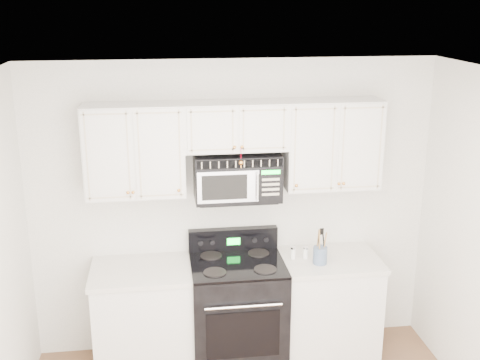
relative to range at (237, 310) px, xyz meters
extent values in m
cube|color=silver|center=(0.01, -1.42, 2.12)|extent=(3.50, 3.50, 0.01)
cube|color=white|center=(0.01, 0.33, 0.82)|extent=(3.50, 0.01, 2.60)
cube|color=silver|center=(-0.79, 0.02, -0.04)|extent=(0.82, 0.63, 0.88)
cube|color=silver|center=(-0.79, 0.02, 0.42)|extent=(0.86, 0.65, 0.04)
cube|color=black|center=(-0.79, 0.06, -0.43)|extent=(0.82, 0.55, 0.10)
cube|color=silver|center=(0.81, 0.02, -0.04)|extent=(0.82, 0.63, 0.88)
cube|color=silver|center=(0.81, 0.02, 0.42)|extent=(0.86, 0.65, 0.04)
cube|color=black|center=(0.81, 0.06, -0.43)|extent=(0.82, 0.55, 0.10)
cube|color=black|center=(0.00, -0.01, -0.02)|extent=(0.79, 0.67, 0.92)
cube|color=black|center=(0.00, -0.35, -0.03)|extent=(0.60, 0.01, 0.42)
cylinder|color=silver|center=(0.00, -0.37, 0.24)|extent=(0.62, 0.02, 0.02)
cube|color=black|center=(0.00, -0.01, 0.44)|extent=(0.79, 0.67, 0.02)
cube|color=black|center=(0.00, 0.29, 0.54)|extent=(0.79, 0.08, 0.21)
cube|color=#0CFF33|center=(0.00, 0.25, 0.54)|extent=(0.11, 0.00, 0.06)
cube|color=silver|center=(-0.81, 0.17, 1.41)|extent=(0.80, 0.33, 0.75)
cube|color=silver|center=(0.83, 0.17, 1.41)|extent=(0.80, 0.33, 0.75)
cube|color=silver|center=(0.01, 0.17, 1.59)|extent=(0.84, 0.33, 0.39)
sphere|color=orange|center=(-0.83, -0.02, 1.12)|extent=(0.03, 0.03, 0.03)
sphere|color=orange|center=(-0.47, -0.02, 1.12)|extent=(0.03, 0.03, 0.03)
sphere|color=orange|center=(0.49, -0.02, 1.12)|extent=(0.03, 0.03, 0.03)
sphere|color=orange|center=(0.85, -0.02, 1.12)|extent=(0.03, 0.03, 0.03)
sphere|color=orange|center=(-0.02, -0.02, 1.46)|extent=(0.03, 0.03, 0.03)
sphere|color=orange|center=(0.04, -0.02, 1.46)|extent=(0.03, 0.03, 0.03)
cylinder|color=#AB0017|center=(0.03, -0.02, 1.39)|extent=(0.00, 0.00, 0.12)
sphere|color=orange|center=(0.03, -0.02, 1.33)|extent=(0.04, 0.04, 0.04)
cube|color=black|center=(0.02, 0.15, 1.16)|extent=(0.71, 0.36, 0.39)
cube|color=#C1B39E|center=(0.02, -0.02, 1.32)|extent=(0.69, 0.01, 0.07)
cube|color=#B8B7C1|center=(-0.08, -0.03, 1.13)|extent=(0.50, 0.01, 0.26)
cube|color=black|center=(-0.11, -0.03, 1.13)|extent=(0.37, 0.01, 0.21)
cube|color=black|center=(0.27, -0.03, 1.13)|extent=(0.19, 0.01, 0.26)
cube|color=#0CFF33|center=(0.27, -0.04, 1.24)|extent=(0.15, 0.00, 0.03)
cylinder|color=silver|center=(0.16, -0.06, 1.13)|extent=(0.02, 0.02, 0.23)
cylinder|color=slate|center=(0.69, -0.08, 0.51)|extent=(0.12, 0.12, 0.15)
cylinder|color=olive|center=(0.73, -0.08, 0.58)|extent=(0.01, 0.01, 0.26)
cylinder|color=black|center=(0.68, -0.05, 0.59)|extent=(0.01, 0.01, 0.28)
cylinder|color=olive|center=(0.68, -0.11, 0.60)|extent=(0.01, 0.01, 0.30)
cylinder|color=black|center=(0.73, -0.08, 0.58)|extent=(0.01, 0.01, 0.26)
cylinder|color=olive|center=(0.68, -0.05, 0.59)|extent=(0.01, 0.01, 0.28)
cylinder|color=white|center=(0.49, 0.05, 0.48)|extent=(0.04, 0.04, 0.09)
cylinder|color=silver|center=(0.49, 0.05, 0.53)|extent=(0.05, 0.05, 0.02)
cylinder|color=white|center=(0.60, 0.04, 0.48)|extent=(0.04, 0.04, 0.09)
cylinder|color=silver|center=(0.60, 0.04, 0.53)|extent=(0.04, 0.04, 0.02)
camera|label=1|loc=(-0.61, -4.60, 2.58)|focal=45.00mm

